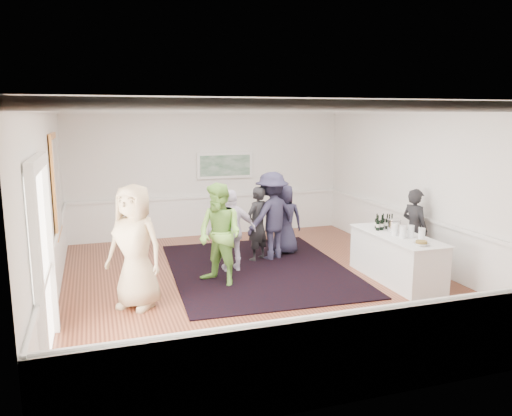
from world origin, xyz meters
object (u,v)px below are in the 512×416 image
object	(u,v)px
guest_dark_b	(257,224)
nut_bowl	(421,243)
guest_navy	(285,219)
ice_bucket	(394,226)
guest_green	(220,234)
guest_dark_a	(272,216)
guest_tan	(135,247)
guest_lilac	(232,231)
bartender	(414,229)
serving_table	(396,257)

from	to	relation	value
guest_dark_b	nut_bowl	xyz separation A→B (m)	(1.99, -2.83, 0.12)
guest_navy	ice_bucket	distance (m)	2.54
guest_green	ice_bucket	distance (m)	3.28
guest_green	guest_navy	size ratio (longest dim) A/B	1.19
guest_green	guest_navy	distance (m)	2.41
ice_bucket	guest_dark_a	bearing A→B (deg)	134.03
nut_bowl	guest_tan	bearing A→B (deg)	168.51
guest_lilac	guest_dark_b	distance (m)	0.89
guest_dark_b	nut_bowl	distance (m)	3.46
guest_dark_a	guest_dark_b	world-z (taller)	guest_dark_a
guest_tan	guest_lilac	distance (m)	2.38
guest_dark_b	ice_bucket	distance (m)	2.80
bartender	nut_bowl	distance (m)	1.53
guest_dark_b	guest_green	bearing A→B (deg)	13.82
guest_dark_b	ice_bucket	size ratio (longest dim) A/B	6.09
guest_green	guest_dark_a	distance (m)	1.90
guest_navy	nut_bowl	world-z (taller)	guest_navy
ice_bucket	nut_bowl	xyz separation A→B (m)	(-0.12, -1.00, -0.08)
ice_bucket	guest_navy	bearing A→B (deg)	122.55
guest_tan	guest_navy	world-z (taller)	guest_tan
guest_lilac	nut_bowl	size ratio (longest dim) A/B	6.57
guest_lilac	guest_tan	bearing A→B (deg)	38.40
serving_table	guest_green	size ratio (longest dim) A/B	1.16
guest_green	guest_lilac	xyz separation A→B (m)	(0.42, 0.68, -0.12)
guest_tan	guest_navy	size ratio (longest dim) A/B	1.29
guest_dark_b	guest_tan	bearing A→B (deg)	1.32
serving_table	nut_bowl	world-z (taller)	nut_bowl
serving_table	guest_dark_b	size ratio (longest dim) A/B	1.36
guest_tan	ice_bucket	xyz separation A→B (m)	(4.76, 0.06, -0.01)
guest_lilac	ice_bucket	xyz separation A→B (m)	(2.80, -1.27, 0.17)
guest_dark_a	guest_lilac	bearing A→B (deg)	7.14
ice_bucket	nut_bowl	world-z (taller)	ice_bucket
guest_tan	nut_bowl	world-z (taller)	guest_tan
guest_green	guest_lilac	bearing A→B (deg)	113.03
ice_bucket	guest_lilac	bearing A→B (deg)	155.56
serving_table	guest_tan	bearing A→B (deg)	178.24
bartender	guest_lilac	world-z (taller)	guest_lilac
guest_navy	serving_table	bearing A→B (deg)	130.16
guest_dark_b	nut_bowl	world-z (taller)	guest_dark_b
guest_lilac	guest_dark_b	size ratio (longest dim) A/B	1.03
guest_green	ice_bucket	bearing A→B (deg)	44.08
guest_green	guest_dark_b	distance (m)	1.66
guest_dark_b	guest_navy	size ratio (longest dim) A/B	1.02
guest_green	guest_lilac	world-z (taller)	guest_green
guest_navy	bartender	bearing A→B (deg)	148.86
guest_lilac	guest_navy	distance (m)	1.68
guest_green	serving_table	bearing A→B (deg)	40.41
guest_green	guest_navy	xyz separation A→B (m)	(1.86, 1.54, -0.15)
guest_tan	guest_navy	bearing A→B (deg)	71.07
serving_table	guest_lilac	xyz separation A→B (m)	(-2.75, 1.48, 0.37)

